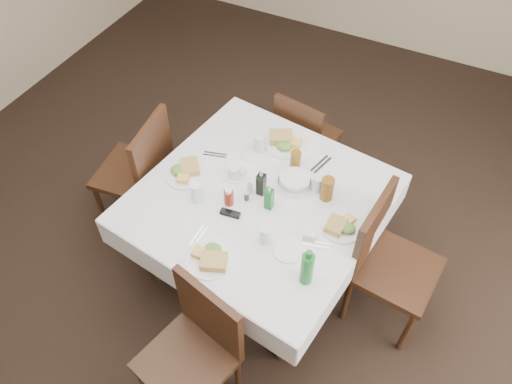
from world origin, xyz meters
TOP-DOWN VIEW (x-y plane):
  - ground_plane at (0.00, 0.00)m, footprint 7.00×7.00m
  - room_shell at (0.00, 0.00)m, footprint 6.04×7.04m
  - dining_table at (0.08, 0.21)m, footprint 1.67×1.67m
  - chair_north at (0.01, 1.13)m, footprint 0.48×0.48m
  - chair_south at (0.17, -0.76)m, footprint 0.57×0.57m
  - chair_east at (0.93, 0.26)m, footprint 0.54×0.54m
  - chair_west at (-0.88, 0.21)m, footprint 0.54×0.54m
  - meal_north at (0.02, 0.72)m, footprint 0.31×0.31m
  - meal_south at (0.04, -0.35)m, footprint 0.29×0.29m
  - meal_east at (0.63, 0.20)m, footprint 0.26×0.26m
  - meal_west at (-0.45, 0.16)m, footprint 0.28×0.28m
  - side_plate_a at (-0.14, 0.53)m, footprint 0.17×0.17m
  - side_plate_b at (0.41, -0.10)m, footprint 0.17×0.17m
  - water_n at (-0.11, 0.58)m, footprint 0.08×0.08m
  - water_s at (0.26, -0.09)m, footprint 0.07×0.07m
  - water_e at (0.39, 0.42)m, footprint 0.06×0.06m
  - water_w at (-0.27, 0.01)m, footprint 0.08×0.08m
  - iced_tea_a at (0.18, 0.54)m, footprint 0.07×0.07m
  - iced_tea_b at (0.46, 0.39)m, footprint 0.08×0.08m
  - bread_basket at (0.24, 0.40)m, footprint 0.22×0.22m
  - oil_cruet_dark at (0.07, 0.24)m, footprint 0.05×0.05m
  - oil_cruet_green at (0.17, 0.16)m, footprint 0.05×0.05m
  - ketchup_bottle at (-0.07, 0.07)m, footprint 0.06×0.06m
  - salt_shaker at (0.01, 0.21)m, footprint 0.04×0.04m
  - pepper_shaker at (0.01, 0.15)m, footprint 0.03×0.03m
  - coffee_mug at (-0.15, 0.28)m, footprint 0.14×0.13m
  - sunglasses at (-0.02, -0.01)m, footprint 0.13×0.06m
  - green_bottle at (0.58, -0.23)m, footprint 0.07×0.07m
  - sugar_caddy at (0.49, 0.05)m, footprint 0.08×0.06m
  - cutlery_n at (0.33, 0.65)m, footprint 0.09×0.20m
  - cutlery_s at (-0.11, -0.24)m, footprint 0.04×0.17m
  - cutlery_e at (0.55, 0.02)m, footprint 0.18×0.09m
  - cutlery_w at (-0.37, 0.41)m, footprint 0.17×0.08m

SIDE VIEW (x-z plane):
  - ground_plane at x=0.00m, z-range 0.00..0.00m
  - chair_north at x=0.01m, z-range 0.06..0.95m
  - chair_south at x=0.17m, z-range 0.07..1.05m
  - chair_west at x=-0.88m, z-range 0.07..1.09m
  - chair_east at x=0.93m, z-range 0.07..1.10m
  - dining_table at x=0.08m, z-range 0.31..1.07m
  - cutlery_w at x=-0.37m, z-range 0.76..0.77m
  - cutlery_s at x=-0.11m, z-range 0.76..0.77m
  - cutlery_e at x=0.55m, z-range 0.76..0.77m
  - cutlery_n at x=0.33m, z-range 0.76..0.77m
  - side_plate_a at x=-0.14m, z-range 0.76..0.77m
  - side_plate_b at x=0.41m, z-range 0.76..0.78m
  - sunglasses at x=-0.02m, z-range 0.76..0.79m
  - sugar_caddy at x=0.49m, z-range 0.76..0.80m
  - meal_east at x=0.63m, z-range 0.76..0.81m
  - meal_west at x=-0.45m, z-range 0.76..0.82m
  - meal_south at x=0.04m, z-range 0.76..0.82m
  - meal_north at x=0.02m, z-range 0.75..0.82m
  - bread_basket at x=0.24m, z-range 0.76..0.83m
  - pepper_shaker at x=0.01m, z-range 0.76..0.83m
  - salt_shaker at x=0.01m, z-range 0.76..0.84m
  - coffee_mug at x=-0.15m, z-range 0.76..0.85m
  - water_e at x=0.39m, z-range 0.76..0.88m
  - ketchup_bottle at x=-0.07m, z-range 0.76..0.89m
  - water_s at x=0.26m, z-range 0.76..0.89m
  - water_w at x=-0.27m, z-range 0.76..0.90m
  - water_n at x=-0.11m, z-range 0.76..0.91m
  - iced_tea_a at x=0.18m, z-range 0.76..0.91m
  - iced_tea_b at x=0.46m, z-range 0.76..0.93m
  - oil_cruet_green at x=0.17m, z-range 0.75..0.95m
  - oil_cruet_dark at x=0.07m, z-range 0.75..0.96m
  - green_bottle at x=0.58m, z-range 0.75..1.02m
  - room_shell at x=0.00m, z-range 0.31..3.11m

